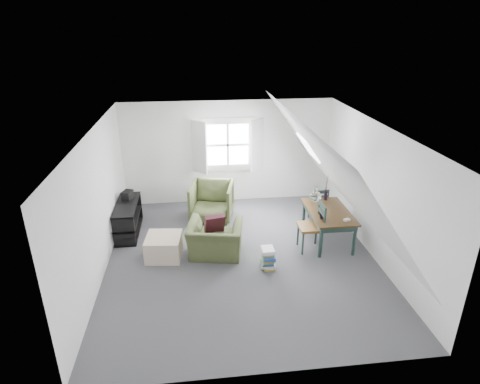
{
  "coord_description": "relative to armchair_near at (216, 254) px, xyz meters",
  "views": [
    {
      "loc": [
        -0.8,
        -6.49,
        4.14
      ],
      "look_at": [
        0.04,
        0.6,
        1.11
      ],
      "focal_mm": 30.0,
      "sensor_mm": 36.0,
      "label": 1
    }
  ],
  "objects": [
    {
      "name": "media_shelf",
      "position": [
        -1.78,
        1.07,
        0.3
      ],
      "size": [
        0.43,
        1.29,
        0.66
      ],
      "rotation": [
        0.0,
        0.0,
        -0.04
      ],
      "color": "black",
      "rests_on": "floor"
    },
    {
      "name": "demijohn",
      "position": [
        2.15,
        0.71,
        0.81
      ],
      "size": [
        0.24,
        0.24,
        0.34
      ],
      "rotation": [
        0.0,
        0.0,
        0.31
      ],
      "color": "silver",
      "rests_on": "dining_table"
    },
    {
      "name": "throw_pillow",
      "position": [
        0.0,
        0.15,
        0.58
      ],
      "size": [
        0.42,
        0.3,
        0.4
      ],
      "primitive_type": "cube",
      "rotation": [
        0.31,
        0.0,
        0.21
      ],
      "color": "#380F1A",
      "rests_on": "armchair_near"
    },
    {
      "name": "wall_right",
      "position": [
        2.98,
        -0.2,
        1.25
      ],
      "size": [
        0.0,
        5.5,
        5.5
      ],
      "primitive_type": "plane",
      "rotation": [
        1.57,
        0.0,
        -1.57
      ],
      "color": "white",
      "rests_on": "ground"
    },
    {
      "name": "dining_table",
      "position": [
        2.3,
        0.26,
        0.58
      ],
      "size": [
        0.8,
        1.34,
        0.67
      ],
      "rotation": [
        0.0,
        0.0,
        -0.09
      ],
      "color": "#311F0C",
      "rests_on": "floor"
    },
    {
      "name": "ottoman",
      "position": [
        -0.98,
        0.02,
        0.22
      ],
      "size": [
        0.71,
        0.71,
        0.43
      ],
      "primitive_type": "cube",
      "rotation": [
        0.0,
        0.0,
        -0.1
      ],
      "color": "#C7B19B",
      "rests_on": "floor"
    },
    {
      "name": "dining_chair_far",
      "position": [
        2.37,
        1.14,
        0.42
      ],
      "size": [
        0.38,
        0.38,
        0.81
      ],
      "rotation": [
        0.0,
        0.0,
        3.27
      ],
      "color": "brown",
      "rests_on": "floor"
    },
    {
      "name": "cup",
      "position": [
        2.05,
        -0.04,
        0.67
      ],
      "size": [
        0.12,
        0.12,
        0.09
      ],
      "primitive_type": "imported",
      "rotation": [
        0.0,
        0.0,
        -0.32
      ],
      "color": "black",
      "rests_on": "dining_table"
    },
    {
      "name": "vase_twigs",
      "position": [
        2.4,
        0.81,
        0.79
      ],
      "size": [
        0.07,
        0.08,
        0.55
      ],
      "rotation": [
        0.0,
        0.0,
        -0.07
      ],
      "color": "black",
      "rests_on": "dining_table"
    },
    {
      "name": "dining_chair_near",
      "position": [
        1.89,
        -0.02,
        0.51
      ],
      "size": [
        0.46,
        0.46,
        0.98
      ],
      "rotation": [
        0.0,
        0.0,
        -1.62
      ],
      "color": "brown",
      "rests_on": "floor"
    },
    {
      "name": "armchair_near",
      "position": [
        0.0,
        0.0,
        0.0
      ],
      "size": [
        1.15,
        1.05,
        0.66
      ],
      "primitive_type": "imported",
      "rotation": [
        0.0,
        0.0,
        2.96
      ],
      "color": "#414C27",
      "rests_on": "floor"
    },
    {
      "name": "paper_box",
      "position": [
        2.5,
        -0.19,
        0.69
      ],
      "size": [
        0.13,
        0.11,
        0.04
      ],
      "primitive_type": "cube",
      "rotation": [
        0.0,
        0.0,
        0.29
      ],
      "color": "white",
      "rests_on": "dining_table"
    },
    {
      "name": "slope_right",
      "position": [
        2.03,
        -0.2,
        1.78
      ],
      "size": [
        3.19,
        5.5,
        4.48
      ],
      "primitive_type": "plane",
      "rotation": [
        0.0,
        -2.19,
        0.0
      ],
      "color": "white",
      "rests_on": "wall_right"
    },
    {
      "name": "wall_left",
      "position": [
        -2.02,
        -0.2,
        1.25
      ],
      "size": [
        0.0,
        5.5,
        5.5
      ],
      "primitive_type": "plane",
      "rotation": [
        1.57,
        0.0,
        1.57
      ],
      "color": "white",
      "rests_on": "ground"
    },
    {
      "name": "ceiling",
      "position": [
        0.48,
        -0.2,
        2.5
      ],
      "size": [
        5.5,
        5.5,
        0.0
      ],
      "primitive_type": "plane",
      "rotation": [
        3.14,
        0.0,
        0.0
      ],
      "color": "white",
      "rests_on": "wall_back"
    },
    {
      "name": "floor",
      "position": [
        0.48,
        -0.2,
        0.0
      ],
      "size": [
        5.5,
        5.5,
        0.0
      ],
      "primitive_type": "plane",
      "color": "#49494D",
      "rests_on": "ground"
    },
    {
      "name": "wall_front",
      "position": [
        0.48,
        -2.95,
        1.25
      ],
      "size": [
        5.0,
        0.0,
        5.0
      ],
      "primitive_type": "plane",
      "rotation": [
        -1.57,
        0.0,
        0.0
      ],
      "color": "white",
      "rests_on": "ground"
    },
    {
      "name": "dormer_window",
      "position": [
        0.48,
        2.47,
        1.45
      ],
      "size": [
        1.71,
        0.35,
        1.3
      ],
      "color": "white",
      "rests_on": "wall_back"
    },
    {
      "name": "skylight",
      "position": [
        2.03,
        1.1,
        1.75
      ],
      "size": [
        0.35,
        0.75,
        0.47
      ],
      "primitive_type": "cube",
      "rotation": [
        0.0,
        0.95,
        0.0
      ],
      "color": "white",
      "rests_on": "slope_right"
    },
    {
      "name": "slope_left",
      "position": [
        -1.07,
        -0.2,
        1.78
      ],
      "size": [
        3.19,
        5.5,
        4.48
      ],
      "primitive_type": "plane",
      "rotation": [
        0.0,
        2.19,
        0.0
      ],
      "color": "white",
      "rests_on": "wall_left"
    },
    {
      "name": "magazine_stack",
      "position": [
        0.92,
        -0.57,
        0.19
      ],
      "size": [
        0.29,
        0.34,
        0.39
      ],
      "rotation": [
        0.0,
        0.0,
        -0.12
      ],
      "color": "#B29933",
      "rests_on": "floor"
    },
    {
      "name": "armchair_far",
      "position": [
        0.02,
        1.55,
        0.0
      ],
      "size": [
        1.09,
        1.11,
        0.85
      ],
      "primitive_type": "imported",
      "rotation": [
        0.0,
        0.0,
        -0.21
      ],
      "color": "#414C27",
      "rests_on": "floor"
    },
    {
      "name": "electronics_box",
      "position": [
        -1.78,
        1.36,
        0.75
      ],
      "size": [
        0.25,
        0.29,
        0.2
      ],
      "primitive_type": "cube",
      "rotation": [
        0.0,
        0.0,
        -0.33
      ],
      "color": "black",
      "rests_on": "media_shelf"
    },
    {
      "name": "wall_back",
      "position": [
        0.48,
        2.55,
        1.25
      ],
      "size": [
        5.0,
        0.0,
        5.0
      ],
      "primitive_type": "plane",
      "rotation": [
        1.57,
        0.0,
        0.0
      ],
      "color": "white",
      "rests_on": "ground"
    }
  ]
}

